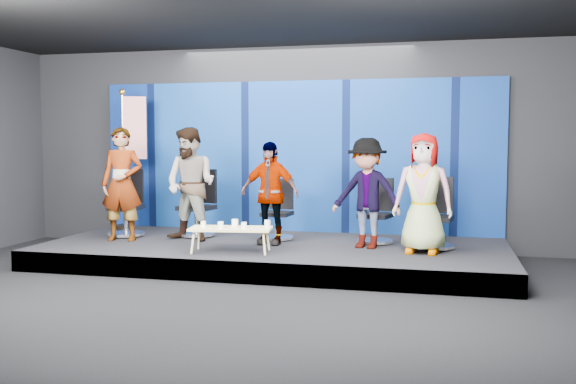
# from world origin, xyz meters

# --- Properties ---
(ground) EXTENTS (10.00, 10.00, 0.00)m
(ground) POSITION_xyz_m (0.00, 0.00, 0.00)
(ground) COLOR black
(ground) RESTS_ON ground
(room_walls) EXTENTS (10.02, 8.02, 3.51)m
(room_walls) POSITION_xyz_m (0.00, 0.00, 2.43)
(room_walls) COLOR black
(room_walls) RESTS_ON ground
(riser) EXTENTS (7.00, 3.00, 0.30)m
(riser) POSITION_xyz_m (0.00, 2.50, 0.15)
(riser) COLOR black
(riser) RESTS_ON ground
(backdrop) EXTENTS (7.00, 0.08, 2.60)m
(backdrop) POSITION_xyz_m (0.00, 3.95, 1.60)
(backdrop) COLOR navy
(backdrop) RESTS_ON riser
(chair_a) EXTENTS (0.72, 0.72, 1.11)m
(chair_a) POSITION_xyz_m (-2.59, 2.74, 0.66)
(chair_a) COLOR silver
(chair_a) RESTS_ON riser
(panelist_a) EXTENTS (0.71, 0.53, 1.79)m
(panelist_a) POSITION_xyz_m (-2.41, 2.27, 1.20)
(panelist_a) COLOR black
(panelist_a) RESTS_ON riser
(chair_b) EXTENTS (0.74, 0.74, 1.10)m
(chair_b) POSITION_xyz_m (-1.42, 2.99, 0.66)
(chair_b) COLOR silver
(chair_b) RESTS_ON riser
(panelist_b) EXTENTS (0.99, 0.85, 1.79)m
(panelist_b) POSITION_xyz_m (-1.34, 2.49, 1.19)
(panelist_b) COLOR black
(panelist_b) RESTS_ON riser
(chair_c) EXTENTS (0.59, 0.59, 0.96)m
(chair_c) POSITION_xyz_m (-0.05, 2.97, 0.62)
(chair_c) COLOR silver
(chair_c) RESTS_ON riser
(panelist_c) EXTENTS (0.95, 0.46, 1.56)m
(panelist_c) POSITION_xyz_m (-0.06, 2.46, 1.08)
(panelist_c) COLOR black
(panelist_c) RESTS_ON riser
(chair_d) EXTENTS (0.68, 0.68, 1.00)m
(chair_d) POSITION_xyz_m (1.52, 2.96, 0.63)
(chair_d) COLOR silver
(chair_d) RESTS_ON riser
(panelist_d) EXTENTS (1.16, 0.84, 1.62)m
(panelist_d) POSITION_xyz_m (1.42, 2.47, 1.11)
(panelist_d) COLOR black
(panelist_d) RESTS_ON riser
(chair_e) EXTENTS (0.66, 0.66, 1.04)m
(chair_e) POSITION_xyz_m (2.41, 2.69, 0.64)
(chair_e) COLOR silver
(chair_e) RESTS_ON riser
(panelist_e) EXTENTS (0.89, 0.65, 1.69)m
(panelist_e) POSITION_xyz_m (2.24, 2.22, 1.14)
(panelist_e) COLOR black
(panelist_e) RESTS_ON riser
(coffee_table) EXTENTS (1.21, 0.64, 0.35)m
(coffee_table) POSITION_xyz_m (-0.40, 1.65, 0.62)
(coffee_table) COLOR tan
(coffee_table) RESTS_ON riser
(mug_a) EXTENTS (0.07, 0.07, 0.08)m
(mug_a) POSITION_xyz_m (-0.80, 1.62, 0.69)
(mug_a) COLOR white
(mug_a) RESTS_ON coffee_table
(mug_b) EXTENTS (0.08, 0.08, 0.09)m
(mug_b) POSITION_xyz_m (-0.51, 1.54, 0.70)
(mug_b) COLOR white
(mug_b) RESTS_ON coffee_table
(mug_c) EXTENTS (0.09, 0.09, 0.11)m
(mug_c) POSITION_xyz_m (-0.37, 1.73, 0.71)
(mug_c) COLOR white
(mug_c) RESTS_ON coffee_table
(mug_d) EXTENTS (0.07, 0.07, 0.09)m
(mug_d) POSITION_xyz_m (-0.19, 1.58, 0.70)
(mug_d) COLOR white
(mug_d) RESTS_ON coffee_table
(mug_e) EXTENTS (0.08, 0.08, 0.10)m
(mug_e) POSITION_xyz_m (0.09, 1.81, 0.70)
(mug_e) COLOR white
(mug_e) RESTS_ON coffee_table
(flag_stand) EXTENTS (0.55, 0.33, 2.47)m
(flag_stand) POSITION_xyz_m (-2.79, 3.31, 1.61)
(flag_stand) COLOR black
(flag_stand) RESTS_ON riser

